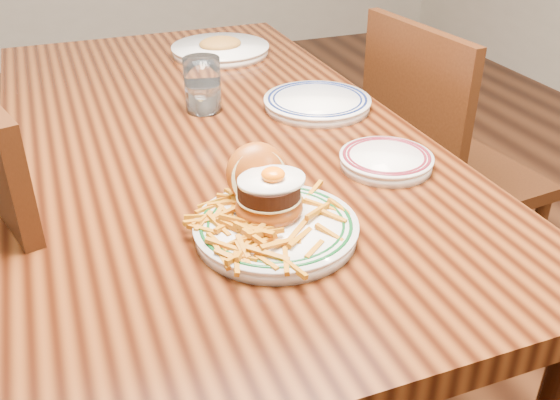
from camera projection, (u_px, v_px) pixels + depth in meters
name	position (u px, v px, depth m)	size (l,w,h in m)	color
floor	(224.00, 375.00, 1.74)	(6.00, 6.00, 0.00)	black
table	(210.00, 164.00, 1.41)	(0.85, 1.60, 0.75)	black
chair_right	(439.00, 168.00, 1.78)	(0.46, 0.46, 0.90)	#41200D
main_plate	(273.00, 213.00, 0.99)	(0.26, 0.27, 0.13)	white
side_plate	(386.00, 159.00, 1.19)	(0.18, 0.18, 0.03)	white
rear_plate	(317.00, 102.00, 1.45)	(0.25, 0.25, 0.03)	white
water_glass	(203.00, 88.00, 1.42)	(0.08, 0.08, 0.12)	white
far_plate	(220.00, 49.00, 1.82)	(0.28, 0.28, 0.05)	white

